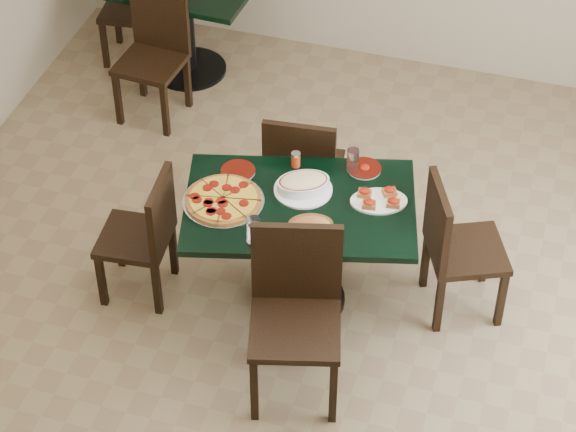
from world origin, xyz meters
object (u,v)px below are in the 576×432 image
(chair_left, at_px, (146,232))
(back_chair_left, at_px, (139,3))
(bruschetta_platter, at_px, (379,199))
(pepperoni_pizza, at_px, (223,200))
(bread_basket, at_px, (311,226))
(chair_near, at_px, (296,303))
(lasagna_casserole, at_px, (303,184))
(chair_far, at_px, (302,169))
(chair_right, at_px, (454,243))
(back_chair_near, at_px, (155,48))
(back_table, at_px, (185,9))
(main_table, at_px, (300,228))

(chair_left, distance_m, back_chair_left, 2.44)
(back_chair_left, bearing_deg, bruschetta_platter, 42.01)
(pepperoni_pizza, distance_m, bread_basket, 0.52)
(chair_near, xyz_separation_m, pepperoni_pizza, (-0.54, 0.44, 0.20))
(pepperoni_pizza, height_order, lasagna_casserole, lasagna_casserole)
(chair_far, distance_m, back_chair_left, 2.25)
(chair_far, bearing_deg, bread_basket, 103.92)
(chair_far, bearing_deg, pepperoni_pizza, 64.37)
(chair_right, relative_size, back_chair_near, 0.99)
(back_chair_near, bearing_deg, pepperoni_pizza, -52.11)
(back_table, xyz_separation_m, chair_left, (0.59, -2.17, -0.06))
(chair_near, distance_m, bruschetta_platter, 0.76)
(chair_left, bearing_deg, bread_basket, 82.99)
(back_table, bearing_deg, bread_basket, -51.79)
(pepperoni_pizza, bearing_deg, chair_right, 14.44)
(lasagna_casserole, height_order, bruschetta_platter, lasagna_casserole)
(back_table, relative_size, bread_basket, 3.70)
(chair_left, height_order, back_chair_near, back_chair_near)
(back_chair_left, bearing_deg, lasagna_casserole, 35.68)
(back_chair_left, height_order, bruschetta_platter, back_chair_left)
(back_chair_near, bearing_deg, lasagna_casserole, -39.51)
(chair_far, xyz_separation_m, chair_left, (-0.70, -0.73, -0.05))
(chair_right, xyz_separation_m, pepperoni_pizza, (-1.22, -0.32, 0.27))
(chair_far, height_order, lasagna_casserole, chair_far)
(main_table, bearing_deg, chair_far, 90.52)
(chair_right, bearing_deg, pepperoni_pizza, 80.50)
(chair_far, xyz_separation_m, lasagna_casserole, (0.14, -0.45, 0.28))
(pepperoni_pizza, xyz_separation_m, bruschetta_platter, (0.80, 0.24, 0.01))
(chair_left, bearing_deg, pepperoni_pizza, 92.38)
(chair_right, distance_m, bread_basket, 0.87)
(back_chair_near, bearing_deg, back_chair_left, 126.61)
(back_chair_left, height_order, bread_basket, bread_basket)
(chair_right, distance_m, bruschetta_platter, 0.51)
(chair_right, bearing_deg, bruschetta_platter, 75.79)
(chair_near, relative_size, back_chair_near, 1.11)
(back_table, relative_size, back_chair_left, 1.22)
(chair_far, relative_size, bread_basket, 3.29)
(main_table, relative_size, back_chair_left, 1.67)
(chair_far, height_order, bruschetta_platter, chair_far)
(chair_near, xyz_separation_m, back_chair_left, (-1.96, 2.61, -0.10))
(chair_right, distance_m, chair_left, 1.72)
(main_table, height_order, lasagna_casserole, lasagna_casserole)
(back_chair_left, bearing_deg, chair_right, 47.90)
(chair_right, bearing_deg, back_chair_left, 30.90)
(chair_right, height_order, bruschetta_platter, chair_right)
(main_table, relative_size, bread_basket, 5.06)
(back_chair_near, distance_m, back_chair_left, 0.65)
(chair_right, distance_m, back_chair_near, 2.64)
(main_table, distance_m, lasagna_casserole, 0.25)
(back_table, distance_m, pepperoni_pizza, 2.36)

